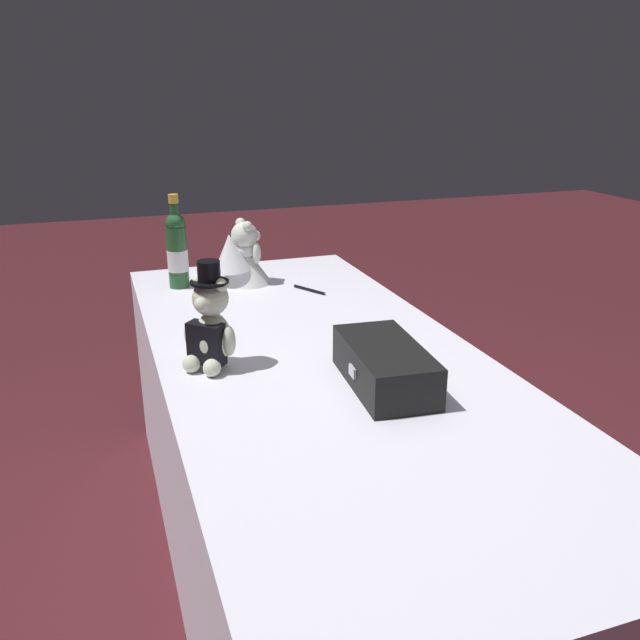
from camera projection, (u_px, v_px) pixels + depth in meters
The scene contains 7 objects.
ground_plane at pixel (320, 568), 2.01m from camera, with size 12.00×12.00×0.00m, color #47191E.
reception_table at pixel (320, 468), 1.90m from camera, with size 2.04×0.85×0.71m, color white.
teddy_bear_groom at pixel (210, 326), 1.66m from camera, with size 0.14×0.13×0.28m.
teddy_bear_bride at pixel (241, 257), 2.38m from camera, with size 0.19×0.23×0.23m.
champagne_bottle at pixel (177, 249), 2.33m from camera, with size 0.07×0.07×0.33m.
signing_pen at pixel (311, 290), 2.32m from camera, with size 0.14×0.08×0.01m.
gift_case_black at pixel (385, 366), 1.58m from camera, with size 0.35×0.19×0.10m.
Camera 1 is at (1.55, -0.54, 1.40)m, focal length 37.02 mm.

